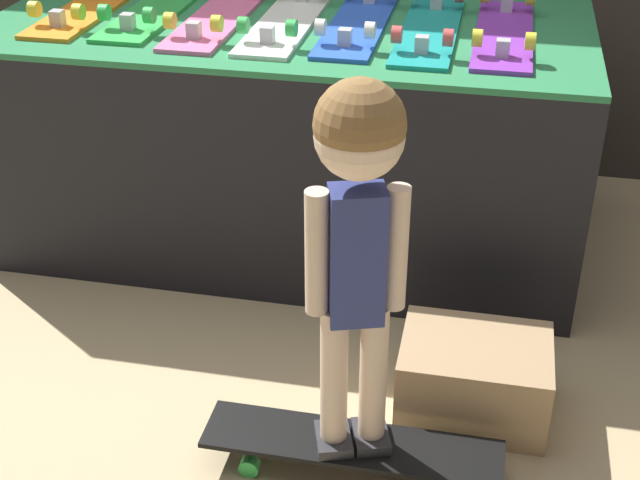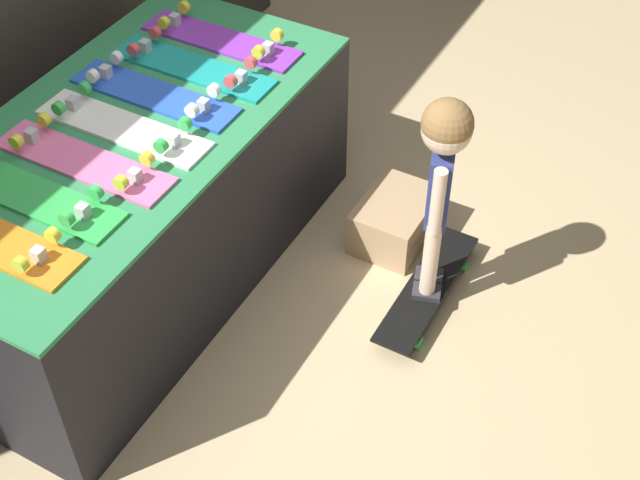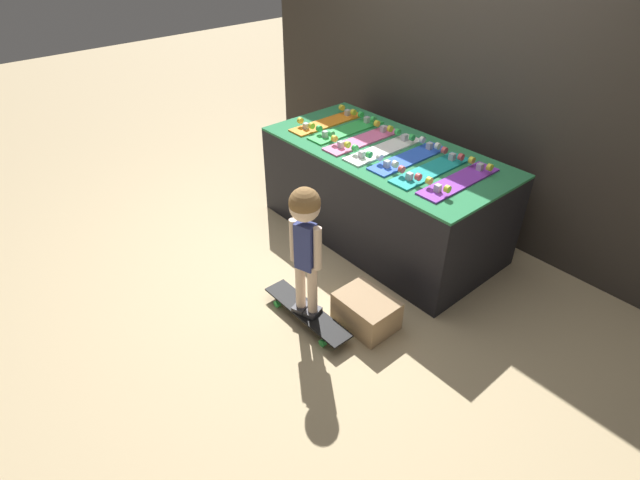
{
  "view_description": "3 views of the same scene",
  "coord_description": "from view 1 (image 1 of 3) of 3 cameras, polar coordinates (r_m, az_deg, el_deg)",
  "views": [
    {
      "loc": [
        0.7,
        -2.31,
        1.67
      ],
      "look_at": [
        0.27,
        -0.23,
        0.43
      ],
      "focal_mm": 50.0,
      "sensor_mm": 36.0,
      "label": 1
    },
    {
      "loc": [
        -2.05,
        -1.48,
        2.9
      ],
      "look_at": [
        0.15,
        -0.27,
        0.44
      ],
      "focal_mm": 50.0,
      "sensor_mm": 36.0,
      "label": 2
    },
    {
      "loc": [
        2.43,
        -2.23,
        2.46
      ],
      "look_at": [
        0.23,
        -0.34,
        0.45
      ],
      "focal_mm": 28.0,
      "sensor_mm": 36.0,
      "label": 3
    }
  ],
  "objects": [
    {
      "name": "child",
      "position": [
        1.91,
        2.43,
        2.11
      ],
      "size": [
        0.22,
        0.19,
        0.96
      ],
      "rotation": [
        0.0,
        0.0,
        0.32
      ],
      "color": "#2D2D33",
      "rests_on": "skateboard_on_floor"
    },
    {
      "name": "skateboard_on_floor",
      "position": [
        2.32,
        2.06,
        -13.1
      ],
      "size": [
        0.76,
        0.17,
        0.09
      ],
      "color": "black",
      "rests_on": "ground_plane"
    },
    {
      "name": "skateboard_blue_on_rack",
      "position": [
        3.01,
        2.45,
        13.8
      ],
      "size": [
        0.18,
        0.73,
        0.09
      ],
      "color": "blue",
      "rests_on": "display_rack"
    },
    {
      "name": "skateboard_purple_on_rack",
      "position": [
        2.96,
        11.71,
        12.96
      ],
      "size": [
        0.18,
        0.73,
        0.09
      ],
      "color": "purple",
      "rests_on": "display_rack"
    },
    {
      "name": "display_rack",
      "position": [
        3.2,
        -1.91,
        6.89
      ],
      "size": [
        2.01,
        0.98,
        0.8
      ],
      "color": "black",
      "rests_on": "ground_plane"
    },
    {
      "name": "skateboard_green_on_rack",
      "position": [
        3.21,
        -10.48,
        14.4
      ],
      "size": [
        0.18,
        0.73,
        0.09
      ],
      "color": "green",
      "rests_on": "display_rack"
    },
    {
      "name": "skateboard_orange_on_rack",
      "position": [
        3.29,
        -14.51,
        14.37
      ],
      "size": [
        0.18,
        0.73,
        0.09
      ],
      "color": "orange",
      "rests_on": "display_rack"
    },
    {
      "name": "ground_plane",
      "position": [
        2.93,
        -4.24,
        -4.48
      ],
      "size": [
        16.0,
        16.0,
        0.0
      ],
      "primitive_type": "plane",
      "color": "tan"
    },
    {
      "name": "storage_box",
      "position": [
        2.5,
        9.81,
        -8.68
      ],
      "size": [
        0.4,
        0.3,
        0.22
      ],
      "color": "tan",
      "rests_on": "ground_plane"
    },
    {
      "name": "skateboard_teal_on_rack",
      "position": [
        2.96,
        7.02,
        13.32
      ],
      "size": [
        0.18,
        0.73,
        0.09
      ],
      "color": "teal",
      "rests_on": "display_rack"
    },
    {
      "name": "skateboard_white_on_rack",
      "position": [
        3.03,
        -2.17,
        13.92
      ],
      "size": [
        0.18,
        0.73,
        0.09
      ],
      "color": "white",
      "rests_on": "display_rack"
    },
    {
      "name": "skateboard_pink_on_rack",
      "position": [
        3.09,
        -6.57,
        14.09
      ],
      "size": [
        0.18,
        0.73,
        0.09
      ],
      "color": "pink",
      "rests_on": "display_rack"
    }
  ]
}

